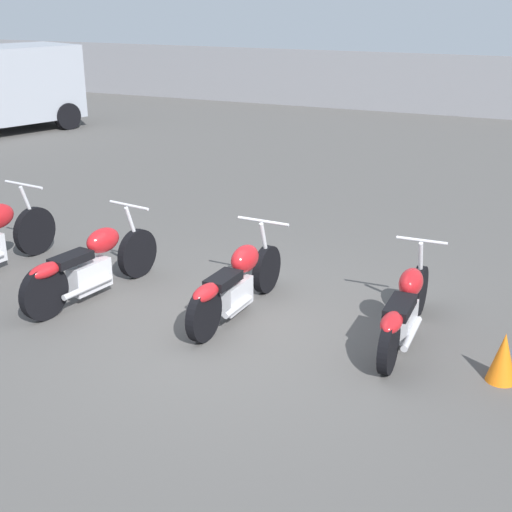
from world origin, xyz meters
The scene contains 6 objects.
ground_plane centered at (0.00, 0.00, 0.00)m, with size 60.00×60.00×0.00m, color #514F4C.
fence_back centered at (0.00, 15.48, 0.88)m, with size 40.00×0.04×1.76m.
motorcycle_slot_1 centered at (-1.93, 0.09, 0.42)m, with size 0.67×2.15×1.00m.
motorcycle_slot_2 centered at (-0.13, 0.32, 0.40)m, with size 0.66×2.05×0.95m.
motorcycle_slot_3 centered at (1.76, 0.44, 0.38)m, with size 0.56×2.04×0.93m.
traffic_cone_near centered at (2.79, 0.02, 0.25)m, with size 0.28×0.28×0.50m.
Camera 1 is at (3.07, -6.33, 3.47)m, focal length 50.00 mm.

